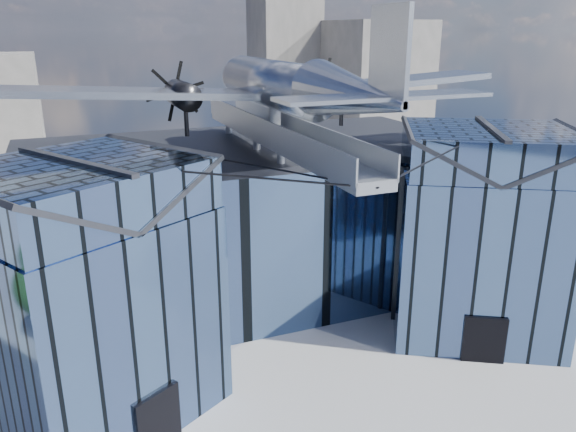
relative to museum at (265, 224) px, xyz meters
name	(u,v)px	position (x,y,z in m)	size (l,w,h in m)	color
ground_plane	(302,351)	(0.00, -5.82, -5.54)	(120.00, 120.00, 0.00)	#949498
museum	(265,224)	(0.00, 0.00, 0.00)	(32.88, 24.50, 17.60)	#415A85
bg_towers	(158,84)	(1.45, 44.67, 4.47)	(77.00, 24.50, 26.00)	slate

